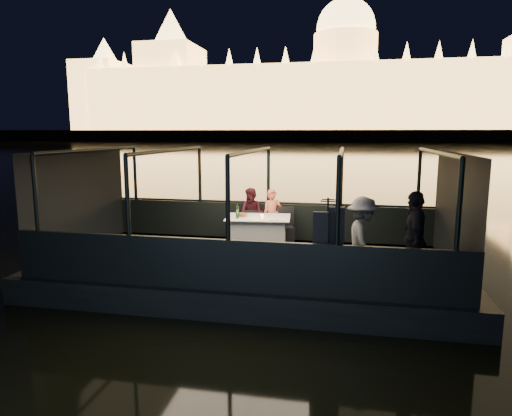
% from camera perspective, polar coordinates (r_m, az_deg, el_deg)
% --- Properties ---
extents(river_water, '(500.00, 500.00, 0.00)m').
position_cam_1_polar(river_water, '(89.31, 10.07, 7.25)').
color(river_water, black).
rests_on(river_water, ground).
extents(boat_hull, '(8.60, 4.40, 1.00)m').
position_cam_1_polar(boat_hull, '(9.96, -0.45, -9.21)').
color(boat_hull, black).
rests_on(boat_hull, river_water).
extents(boat_deck, '(8.00, 4.00, 0.04)m').
position_cam_1_polar(boat_deck, '(9.81, -0.46, -6.55)').
color(boat_deck, black).
rests_on(boat_deck, boat_hull).
extents(gunwale_port, '(8.00, 0.08, 0.90)m').
position_cam_1_polar(gunwale_port, '(11.62, 1.54, -1.65)').
color(gunwale_port, black).
rests_on(gunwale_port, boat_deck).
extents(gunwale_starboard, '(8.00, 0.08, 0.90)m').
position_cam_1_polar(gunwale_starboard, '(7.81, -3.46, -7.19)').
color(gunwale_starboard, black).
rests_on(gunwale_starboard, boat_deck).
extents(cabin_glass_port, '(8.00, 0.02, 1.40)m').
position_cam_1_polar(cabin_glass_port, '(11.45, 1.56, 4.01)').
color(cabin_glass_port, '#99B2B2').
rests_on(cabin_glass_port, gunwale_port).
extents(cabin_glass_starboard, '(8.00, 0.02, 1.40)m').
position_cam_1_polar(cabin_glass_starboard, '(7.56, -3.54, 1.19)').
color(cabin_glass_starboard, '#99B2B2').
rests_on(cabin_glass_starboard, gunwale_starboard).
extents(cabin_roof_glass, '(8.00, 4.00, 0.02)m').
position_cam_1_polar(cabin_roof_glass, '(9.44, -0.48, 7.11)').
color(cabin_roof_glass, '#99B2B2').
rests_on(cabin_roof_glass, boat_deck).
extents(end_wall_fore, '(0.02, 4.00, 2.30)m').
position_cam_1_polar(end_wall_fore, '(11.07, -21.18, 0.84)').
color(end_wall_fore, black).
rests_on(end_wall_fore, boat_deck).
extents(end_wall_aft, '(0.02, 4.00, 2.30)m').
position_cam_1_polar(end_wall_aft, '(9.59, 23.63, -0.56)').
color(end_wall_aft, black).
rests_on(end_wall_aft, boat_deck).
extents(canopy_ribs, '(8.00, 4.00, 2.30)m').
position_cam_1_polar(canopy_ribs, '(9.56, -0.47, 0.21)').
color(canopy_ribs, black).
rests_on(canopy_ribs, boat_deck).
extents(embankment, '(400.00, 140.00, 6.00)m').
position_cam_1_polar(embankment, '(219.26, 10.85, 8.70)').
color(embankment, '#423D33').
rests_on(embankment, ground).
extents(parliament_building, '(220.00, 32.00, 60.00)m').
position_cam_1_polar(parliament_building, '(186.05, 11.03, 17.24)').
color(parliament_building, '#F2D18C').
rests_on(parliament_building, embankment).
extents(dining_table_central, '(1.55, 1.19, 0.77)m').
position_cam_1_polar(dining_table_central, '(10.54, 0.29, -3.16)').
color(dining_table_central, silver).
rests_on(dining_table_central, boat_deck).
extents(chair_port_left, '(0.44, 0.44, 0.79)m').
position_cam_1_polar(chair_port_left, '(11.04, -0.82, -2.24)').
color(chair_port_left, black).
rests_on(chair_port_left, boat_deck).
extents(chair_port_right, '(0.54, 0.54, 0.89)m').
position_cam_1_polar(chair_port_right, '(10.98, 3.57, -2.31)').
color(chair_port_right, black).
rests_on(chair_port_right, boat_deck).
extents(coat_stand, '(0.47, 0.39, 1.62)m').
position_cam_1_polar(coat_stand, '(7.70, 8.87, -4.06)').
color(coat_stand, black).
rests_on(coat_stand, boat_deck).
extents(person_woman_coral, '(0.56, 0.48, 1.32)m').
position_cam_1_polar(person_woman_coral, '(11.12, 2.06, -0.58)').
color(person_woman_coral, '#E57153').
rests_on(person_woman_coral, boat_deck).
extents(person_man_maroon, '(0.72, 0.61, 1.33)m').
position_cam_1_polar(person_man_maroon, '(11.28, -0.52, -0.43)').
color(person_man_maroon, '#40121B').
rests_on(person_man_maroon, boat_deck).
extents(passenger_stripe, '(0.75, 1.10, 1.56)m').
position_cam_1_polar(passenger_stripe, '(8.42, 13.16, -3.39)').
color(passenger_stripe, silver).
rests_on(passenger_stripe, boat_deck).
extents(passenger_dark, '(0.49, 1.03, 1.71)m').
position_cam_1_polar(passenger_dark, '(8.37, 19.14, -3.75)').
color(passenger_dark, black).
rests_on(passenger_dark, boat_deck).
extents(wine_bottle, '(0.09, 0.09, 0.33)m').
position_cam_1_polar(wine_bottle, '(10.30, -2.33, -0.45)').
color(wine_bottle, '#153814').
rests_on(wine_bottle, dining_table_central).
extents(bread_basket, '(0.23, 0.23, 0.08)m').
position_cam_1_polar(bread_basket, '(10.53, -1.67, -0.84)').
color(bread_basket, brown).
rests_on(bread_basket, dining_table_central).
extents(amber_candle, '(0.08, 0.08, 0.09)m').
position_cam_1_polar(amber_candle, '(10.27, 0.77, -1.10)').
color(amber_candle, '#FF903F').
rests_on(amber_candle, dining_table_central).
extents(plate_near, '(0.28, 0.28, 0.02)m').
position_cam_1_polar(plate_near, '(10.10, 2.19, -1.47)').
color(plate_near, silver).
rests_on(plate_near, dining_table_central).
extents(plate_far, '(0.28, 0.28, 0.01)m').
position_cam_1_polar(plate_far, '(10.67, -0.93, -0.88)').
color(plate_far, white).
rests_on(plate_far, dining_table_central).
extents(wine_glass_white, '(0.09, 0.09, 0.20)m').
position_cam_1_polar(wine_glass_white, '(10.23, -2.36, -0.84)').
color(wine_glass_white, silver).
rests_on(wine_glass_white, dining_table_central).
extents(wine_glass_red, '(0.08, 0.08, 0.18)m').
position_cam_1_polar(wine_glass_red, '(10.48, 1.53, -0.59)').
color(wine_glass_red, white).
rests_on(wine_glass_red, dining_table_central).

